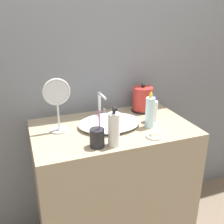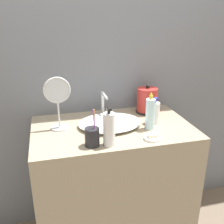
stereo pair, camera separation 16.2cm
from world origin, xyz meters
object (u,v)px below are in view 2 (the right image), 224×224
object	(u,v)px
toothbrush_cup	(92,137)
vanity_mirror	(58,100)
lotion_bottle	(155,113)
faucet	(104,102)
shampoo_bottle	(109,129)
mouthwash_bottle	(150,114)
electric_kettle	(147,101)

from	to	relation	value
toothbrush_cup	vanity_mirror	bearing A→B (deg)	120.07
lotion_bottle	vanity_mirror	size ratio (longest dim) A/B	0.54
faucet	shampoo_bottle	xyz separation A→B (m)	(-0.07, -0.44, 0.00)
faucet	mouthwash_bottle	bearing A→B (deg)	-52.27
vanity_mirror	faucet	bearing A→B (deg)	24.64
faucet	electric_kettle	world-z (taller)	electric_kettle
faucet	toothbrush_cup	distance (m)	0.45
electric_kettle	lotion_bottle	distance (m)	0.20
electric_kettle	shampoo_bottle	size ratio (longest dim) A/B	0.93
electric_kettle	vanity_mirror	bearing A→B (deg)	-168.29
lotion_bottle	shampoo_bottle	bearing A→B (deg)	-148.04
shampoo_bottle	vanity_mirror	distance (m)	0.39
shampoo_bottle	toothbrush_cup	bearing A→B (deg)	167.94
mouthwash_bottle	toothbrush_cup	bearing A→B (deg)	-161.52
toothbrush_cup	vanity_mirror	size ratio (longest dim) A/B	0.65
faucet	mouthwash_bottle	world-z (taller)	mouthwash_bottle
lotion_bottle	vanity_mirror	world-z (taller)	vanity_mirror
shampoo_bottle	electric_kettle	bearing A→B (deg)	47.78
electric_kettle	mouthwash_bottle	world-z (taller)	mouthwash_bottle
lotion_bottle	mouthwash_bottle	size ratio (longest dim) A/B	0.74
lotion_bottle	mouthwash_bottle	bearing A→B (deg)	-129.54
faucet	vanity_mirror	xyz separation A→B (m)	(-0.32, -0.15, 0.09)
electric_kettle	shampoo_bottle	distance (m)	0.57
electric_kettle	lotion_bottle	world-z (taller)	electric_kettle
electric_kettle	vanity_mirror	size ratio (longest dim) A/B	0.63
electric_kettle	lotion_bottle	bearing A→B (deg)	-97.32
vanity_mirror	shampoo_bottle	bearing A→B (deg)	-49.68
vanity_mirror	electric_kettle	bearing A→B (deg)	11.71
lotion_bottle	mouthwash_bottle	distance (m)	0.10
mouthwash_bottle	vanity_mirror	bearing A→B (deg)	165.17
shampoo_bottle	lotion_bottle	bearing A→B (deg)	31.96
electric_kettle	toothbrush_cup	xyz separation A→B (m)	(-0.47, -0.40, -0.03)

